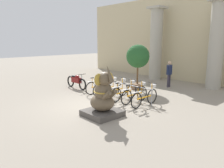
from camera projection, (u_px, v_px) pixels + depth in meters
name	position (u px, v px, depth m)	size (l,w,h in m)	color
ground_plane	(90.00, 106.00, 9.67)	(60.00, 60.00, 0.00)	gray
building_facade	(191.00, 38.00, 14.78)	(20.00, 0.20, 6.00)	#C6B78E
column_left	(156.00, 43.00, 15.73)	(1.09, 1.09, 5.16)	#ADA899
column_right	(217.00, 44.00, 12.64)	(1.09, 1.09, 5.16)	#ADA899
bike_rack	(122.00, 86.00, 10.83)	(3.81, 0.05, 0.77)	gray
bicycle_0	(99.00, 86.00, 11.94)	(0.48, 1.78, 0.99)	black
bicycle_1	(107.00, 88.00, 11.46)	(0.48, 1.78, 0.99)	black
bicycle_2	(116.00, 90.00, 11.03)	(0.48, 1.78, 0.99)	black
bicycle_3	(124.00, 92.00, 10.55)	(0.48, 1.78, 0.99)	black
bicycle_4	(135.00, 94.00, 10.11)	(0.48, 1.78, 0.99)	black
bicycle_5	(145.00, 97.00, 9.61)	(0.48, 1.78, 0.99)	black
elephant_statue	(103.00, 99.00, 8.27)	(1.28, 1.28, 2.02)	#4C4742
motorcycle	(76.00, 81.00, 13.05)	(1.96, 0.55, 0.94)	black
person_pedestrian	(169.00, 72.00, 13.32)	(0.21, 0.47, 1.61)	#383342
potted_tree	(138.00, 59.00, 12.70)	(1.35, 1.35, 2.61)	brown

